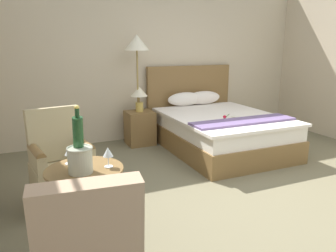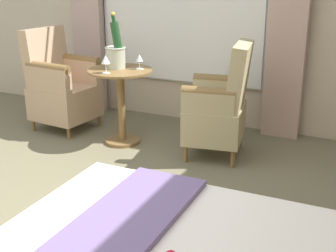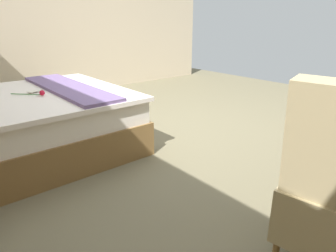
{
  "view_description": "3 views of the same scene",
  "coord_description": "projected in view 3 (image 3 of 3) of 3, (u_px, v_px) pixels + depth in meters",
  "views": [
    {
      "loc": [
        -2.2,
        -2.63,
        1.63
      ],
      "look_at": [
        -0.69,
        0.82,
        0.69
      ],
      "focal_mm": 35.0,
      "sensor_mm": 36.0,
      "label": 1
    },
    {
      "loc": [
        1.77,
        1.93,
        1.63
      ],
      "look_at": [
        -0.77,
        0.76,
        0.65
      ],
      "focal_mm": 50.0,
      "sensor_mm": 36.0,
      "label": 2
    },
    {
      "loc": [
        -2.33,
        2.16,
        1.23
      ],
      "look_at": [
        -0.99,
        1.03,
        0.61
      ],
      "focal_mm": 32.0,
      "sensor_mm": 36.0,
      "label": 3
    }
  ],
  "objects": [
    {
      "name": "ground_plane",
      "position": [
        182.0,
        134.0,
        3.4
      ],
      "size": [
        7.06,
        7.06,
        0.0
      ],
      "primitive_type": "plane",
      "color": "#6D664C"
    },
    {
      "name": "wall_far_side",
      "position": [
        68.0,
        7.0,
        4.96
      ],
      "size": [
        0.12,
        5.68,
        2.85
      ],
      "color": "beige",
      "rests_on": "ground"
    }
  ]
}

